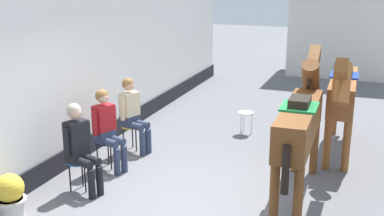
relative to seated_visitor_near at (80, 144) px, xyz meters
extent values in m
plane|color=slate|center=(1.64, 3.32, -0.78)|extent=(40.00, 40.00, 0.00)
cube|color=white|center=(-0.91, 1.82, 0.92)|extent=(0.30, 14.00, 3.40)
cube|color=black|center=(-0.89, 1.82, -0.60)|extent=(0.34, 14.00, 0.36)
cube|color=silver|center=(3.04, 10.78, 0.52)|extent=(3.20, 2.40, 2.60)
cylinder|color=#194C99|center=(-0.06, 0.02, -0.31)|extent=(0.34, 0.34, 0.03)
cylinder|color=black|center=(0.07, -0.02, -0.55)|extent=(0.02, 0.02, 0.45)
cylinder|color=black|center=(-0.09, 0.16, -0.55)|extent=(0.02, 0.02, 0.45)
cylinder|color=black|center=(-0.17, -0.07, -0.55)|extent=(0.02, 0.02, 0.45)
cube|color=black|center=(-0.06, 0.02, -0.20)|extent=(0.33, 0.38, 0.20)
cube|color=black|center=(-0.06, 0.02, 0.12)|extent=(0.31, 0.39, 0.44)
sphere|color=tan|center=(-0.06, 0.02, 0.47)|extent=(0.20, 0.20, 0.20)
sphere|color=#B2A38E|center=(-0.08, 0.03, 0.50)|extent=(0.22, 0.22, 0.22)
cylinder|color=black|center=(0.14, 0.04, -0.25)|extent=(0.40, 0.24, 0.13)
cylinder|color=black|center=(0.32, -0.02, -0.55)|extent=(0.11, 0.11, 0.46)
cylinder|color=black|center=(0.10, -0.11, -0.25)|extent=(0.40, 0.24, 0.13)
cylinder|color=black|center=(0.28, -0.17, -0.55)|extent=(0.11, 0.11, 0.46)
cylinder|color=black|center=(0.02, 0.20, 0.07)|extent=(0.09, 0.09, 0.42)
cylinder|color=black|center=(-0.10, -0.18, 0.07)|extent=(0.09, 0.09, 0.42)
cylinder|color=black|center=(-0.13, 0.94, -0.31)|extent=(0.34, 0.34, 0.03)
cylinder|color=black|center=(0.00, 0.89, -0.55)|extent=(0.02, 0.02, 0.45)
cylinder|color=black|center=(-0.15, 1.08, -0.55)|extent=(0.02, 0.02, 0.45)
cylinder|color=black|center=(-0.23, 0.85, -0.55)|extent=(0.02, 0.02, 0.45)
cube|color=#2D3851|center=(-0.13, 0.94, -0.20)|extent=(0.33, 0.38, 0.20)
cube|color=maroon|center=(-0.13, 0.94, 0.12)|extent=(0.32, 0.39, 0.44)
sphere|color=tan|center=(-0.13, 0.94, 0.47)|extent=(0.20, 0.20, 0.20)
sphere|color=olive|center=(-0.15, 0.95, 0.50)|extent=(0.22, 0.22, 0.22)
cylinder|color=#2D3851|center=(0.08, 0.95, -0.25)|extent=(0.40, 0.25, 0.13)
cylinder|color=#2D3851|center=(0.26, 0.89, -0.55)|extent=(0.11, 0.11, 0.46)
cylinder|color=#2D3851|center=(0.02, 0.80, -0.25)|extent=(0.40, 0.25, 0.13)
cylinder|color=#2D3851|center=(0.20, 0.74, -0.55)|extent=(0.11, 0.11, 0.46)
cylinder|color=maroon|center=(-0.04, 1.12, 0.07)|extent=(0.09, 0.09, 0.42)
cylinder|color=maroon|center=(-0.18, 0.75, 0.07)|extent=(0.09, 0.09, 0.42)
cylinder|color=gold|center=(-0.13, 1.88, -0.31)|extent=(0.34, 0.34, 0.03)
cylinder|color=black|center=(0.01, 1.84, -0.55)|extent=(0.02, 0.02, 0.45)
cylinder|color=black|center=(-0.16, 2.02, -0.55)|extent=(0.02, 0.02, 0.45)
cylinder|color=black|center=(-0.23, 1.79, -0.55)|extent=(0.02, 0.02, 0.45)
cube|color=#2D3851|center=(-0.13, 1.88, -0.20)|extent=(0.32, 0.38, 0.20)
cube|color=beige|center=(-0.13, 1.88, 0.12)|extent=(0.31, 0.39, 0.44)
sphere|color=tan|center=(-0.13, 1.88, 0.47)|extent=(0.20, 0.20, 0.20)
sphere|color=olive|center=(-0.15, 1.89, 0.50)|extent=(0.22, 0.22, 0.22)
cylinder|color=#2D3851|center=(0.08, 1.90, -0.25)|extent=(0.40, 0.24, 0.13)
cylinder|color=#2D3851|center=(0.26, 1.84, -0.55)|extent=(0.11, 0.11, 0.46)
cylinder|color=#2D3851|center=(0.03, 1.75, -0.25)|extent=(0.40, 0.24, 0.13)
cylinder|color=#2D3851|center=(0.21, 1.69, -0.55)|extent=(0.11, 0.11, 0.46)
cylinder|color=beige|center=(-0.05, 2.07, 0.07)|extent=(0.09, 0.09, 0.42)
cylinder|color=beige|center=(-0.17, 1.68, 0.07)|extent=(0.09, 0.09, 0.42)
cube|color=brown|center=(3.11, 0.95, 0.38)|extent=(0.47, 2.21, 0.52)
cylinder|color=brown|center=(2.94, 1.92, -0.33)|extent=(0.13, 0.13, 0.90)
cylinder|color=brown|center=(3.25, 1.93, -0.33)|extent=(0.13, 0.13, 0.90)
cylinder|color=brown|center=(2.97, -0.01, -0.33)|extent=(0.13, 0.13, 0.90)
cylinder|color=brown|center=(3.28, -0.01, -0.33)|extent=(0.13, 0.13, 0.90)
cylinder|color=brown|center=(3.09, 2.15, 0.77)|extent=(0.29, 0.63, 0.73)
cube|color=brown|center=(3.09, 2.49, 1.08)|extent=(0.19, 0.53, 0.40)
cube|color=black|center=(3.09, 2.13, 0.91)|extent=(0.05, 0.63, 0.48)
cylinder|color=black|center=(3.12, -0.19, 0.11)|extent=(0.10, 0.10, 0.65)
cube|color=#197238|center=(3.11, 0.85, 0.66)|extent=(0.51, 0.61, 0.03)
cube|color=black|center=(3.11, 0.85, 0.73)|extent=(0.29, 0.44, 0.12)
cube|color=brown|center=(3.56, 3.19, 0.38)|extent=(0.49, 2.21, 0.52)
cylinder|color=brown|center=(3.74, 2.21, -0.33)|extent=(0.13, 0.13, 0.90)
cylinder|color=brown|center=(3.43, 2.20, -0.33)|extent=(0.13, 0.13, 0.90)
cylinder|color=brown|center=(3.70, 4.15, -0.33)|extent=(0.13, 0.13, 0.90)
cylinder|color=brown|center=(3.39, 4.14, -0.33)|extent=(0.13, 0.13, 0.90)
cylinder|color=brown|center=(3.59, 1.99, 0.77)|extent=(0.29, 0.64, 0.73)
cube|color=brown|center=(3.60, 1.65, 1.08)|extent=(0.19, 0.53, 0.40)
cube|color=black|center=(3.59, 2.01, 0.91)|extent=(0.05, 0.63, 0.48)
cylinder|color=black|center=(3.54, 4.33, 0.11)|extent=(0.10, 0.10, 0.65)
cube|color=navy|center=(3.56, 3.29, 0.66)|extent=(0.51, 0.61, 0.03)
cube|color=black|center=(3.56, 3.29, 0.73)|extent=(0.29, 0.45, 0.12)
cylinder|color=beige|center=(-0.45, -1.07, -0.64)|extent=(0.34, 0.34, 0.28)
cylinder|color=beige|center=(-0.45, -1.07, -0.52)|extent=(0.43, 0.43, 0.04)
sphere|color=gold|center=(-0.45, -1.07, -0.34)|extent=(0.40, 0.40, 0.40)
cylinder|color=white|center=(1.67, 3.56, -0.33)|extent=(0.32, 0.32, 0.03)
cylinder|color=silver|center=(1.80, 3.56, -0.56)|extent=(0.02, 0.02, 0.43)
cylinder|color=silver|center=(1.60, 3.67, -0.56)|extent=(0.02, 0.02, 0.43)
cylinder|color=silver|center=(1.60, 3.45, -0.56)|extent=(0.02, 0.02, 0.43)
camera|label=1|loc=(4.01, -5.97, 2.54)|focal=46.18mm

